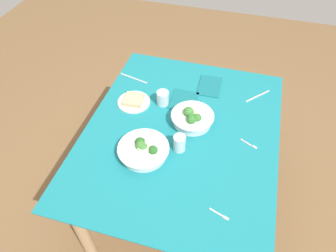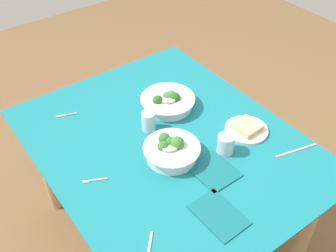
# 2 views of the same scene
# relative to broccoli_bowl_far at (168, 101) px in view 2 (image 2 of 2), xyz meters

# --- Properties ---
(ground_plane) EXTENTS (6.00, 6.00, 0.00)m
(ground_plane) POSITION_rel_broccoli_bowl_far_xyz_m (0.21, -0.15, -0.75)
(ground_plane) COLOR brown
(dining_table) EXTENTS (1.35, 1.09, 0.72)m
(dining_table) POSITION_rel_broccoli_bowl_far_xyz_m (0.21, -0.15, -0.13)
(dining_table) COLOR #197A84
(dining_table) RESTS_ON ground_plane
(broccoli_bowl_far) EXTENTS (0.28, 0.28, 0.09)m
(broccoli_bowl_far) POSITION_rel_broccoli_bowl_far_xyz_m (0.00, 0.00, 0.00)
(broccoli_bowl_far) COLOR white
(broccoli_bowl_far) RESTS_ON dining_table
(broccoli_bowl_near) EXTENTS (0.25, 0.25, 0.10)m
(broccoli_bowl_near) POSITION_rel_broccoli_bowl_far_xyz_m (0.30, -0.20, 0.01)
(broccoli_bowl_near) COLOR white
(broccoli_bowl_near) RESTS_ON dining_table
(bread_side_plate) EXTENTS (0.20, 0.20, 0.04)m
(bread_side_plate) POSITION_rel_broccoli_bowl_far_xyz_m (0.37, 0.19, -0.02)
(bread_side_plate) COLOR silver
(bread_side_plate) RESTS_ON dining_table
(water_glass_center) EXTENTS (0.08, 0.08, 0.09)m
(water_glass_center) POSITION_rel_broccoli_bowl_far_xyz_m (0.41, 0.02, 0.01)
(water_glass_center) COLOR silver
(water_glass_center) RESTS_ON dining_table
(water_glass_side) EXTENTS (0.07, 0.07, 0.10)m
(water_glass_side) POSITION_rel_broccoli_bowl_far_xyz_m (0.09, -0.17, 0.01)
(water_glass_side) COLOR silver
(water_glass_side) RESTS_ON dining_table
(fork_by_far_bowl) EXTENTS (0.06, 0.10, 0.00)m
(fork_by_far_bowl) POSITION_rel_broccoli_bowl_far_xyz_m (0.22, -0.54, -0.03)
(fork_by_far_bowl) COLOR #B7B7BC
(fork_by_far_bowl) RESTS_ON dining_table
(fork_by_near_bowl) EXTENTS (0.04, 0.10, 0.00)m
(fork_by_near_bowl) POSITION_rel_broccoli_bowl_far_xyz_m (-0.24, -0.45, -0.03)
(fork_by_near_bowl) COLOR #B7B7BC
(fork_by_near_bowl) RESTS_ON dining_table
(table_knife_left) EXTENTS (0.06, 0.21, 0.00)m
(table_knife_left) POSITION_rel_broccoli_bowl_far_xyz_m (0.60, 0.28, -0.03)
(table_knife_left) COLOR #B7B7BC
(table_knife_left) RESTS_ON dining_table
(napkin_folded_upper) EXTENTS (0.19, 0.17, 0.01)m
(napkin_folded_upper) POSITION_rel_broccoli_bowl_far_xyz_m (0.47, -0.10, -0.03)
(napkin_folded_upper) COLOR #156870
(napkin_folded_upper) RESTS_ON dining_table
(napkin_folded_lower) EXTENTS (0.22, 0.15, 0.01)m
(napkin_folded_lower) POSITION_rel_broccoli_bowl_far_xyz_m (0.66, -0.24, -0.03)
(napkin_folded_lower) COLOR #156870
(napkin_folded_lower) RESTS_ON dining_table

